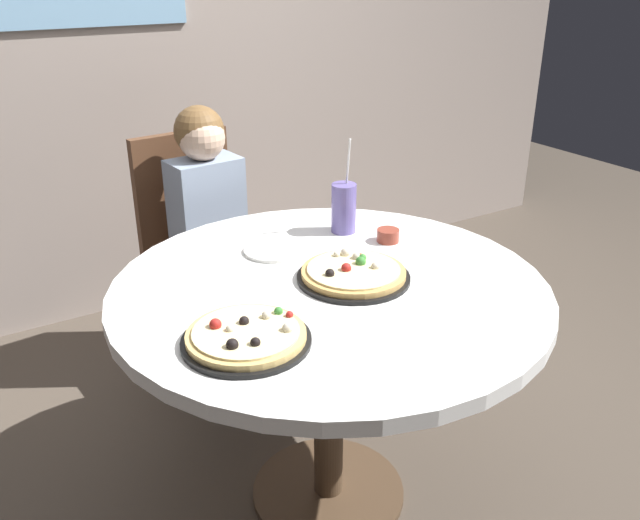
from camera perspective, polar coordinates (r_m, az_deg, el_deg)
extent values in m
plane|color=#4C4238|center=(2.25, 0.71, -19.37)|extent=(8.00, 8.00, 0.00)
cylinder|color=white|center=(1.82, 0.83, -2.56)|extent=(1.20, 1.20, 0.04)
cylinder|color=#4C3826|center=(2.01, 0.76, -11.86)|extent=(0.09, 0.09, 0.69)
cylinder|color=#4C3826|center=(2.24, 0.71, -19.18)|extent=(0.48, 0.48, 0.02)
cube|color=brown|center=(2.66, -9.46, -0.91)|extent=(0.44, 0.44, 0.04)
cube|color=brown|center=(2.72, -11.65, 5.36)|extent=(0.40, 0.08, 0.52)
cylinder|color=brown|center=(2.57, -10.64, -7.73)|extent=(0.04, 0.04, 0.41)
cylinder|color=brown|center=(2.71, -4.24, -5.51)|extent=(0.04, 0.04, 0.41)
cylinder|color=brown|center=(2.84, -13.81, -4.71)|extent=(0.04, 0.04, 0.41)
cylinder|color=brown|center=(2.97, -7.85, -2.86)|extent=(0.04, 0.04, 0.41)
cube|color=#3F4766|center=(2.63, -7.52, -6.15)|extent=(0.27, 0.34, 0.45)
cube|color=#8C9EB7|center=(2.55, -9.65, 3.80)|extent=(0.27, 0.18, 0.44)
sphere|color=beige|center=(2.47, -10.14, 10.33)|extent=(0.17, 0.17, 0.17)
sphere|color=brown|center=(2.48, -10.40, 10.86)|extent=(0.18, 0.18, 0.18)
cylinder|color=black|center=(1.83, 2.89, -1.50)|extent=(0.31, 0.31, 0.01)
cylinder|color=tan|center=(1.83, 2.90, -1.10)|extent=(0.29, 0.29, 0.02)
cylinder|color=beige|center=(1.82, 2.91, -0.79)|extent=(0.26, 0.26, 0.01)
sphere|color=beige|center=(1.82, 4.79, -0.54)|extent=(0.02, 0.02, 0.02)
sphere|color=beige|center=(1.90, 2.21, 0.63)|extent=(0.03, 0.03, 0.03)
sphere|color=#387F33|center=(1.87, 3.67, 0.20)|extent=(0.02, 0.02, 0.02)
sphere|color=beige|center=(1.89, 1.44, 0.46)|extent=(0.02, 0.02, 0.02)
sphere|color=#387F33|center=(1.84, 3.58, -0.19)|extent=(0.03, 0.03, 0.03)
sphere|color=#B2231E|center=(1.81, 2.27, -0.70)|extent=(0.03, 0.03, 0.03)
sphere|color=black|center=(1.78, 0.86, -1.16)|extent=(0.03, 0.03, 0.03)
sphere|color=#B2231E|center=(1.88, 3.48, 0.28)|extent=(0.02, 0.02, 0.02)
sphere|color=beige|center=(1.88, 3.15, 0.29)|extent=(0.02, 0.02, 0.02)
cylinder|color=black|center=(1.55, -6.35, -6.91)|extent=(0.30, 0.30, 0.01)
cylinder|color=#D8B266|center=(1.54, -6.37, -6.46)|extent=(0.28, 0.28, 0.02)
cylinder|color=beige|center=(1.53, -6.39, -6.11)|extent=(0.25, 0.25, 0.01)
sphere|color=black|center=(1.56, -6.54, -5.24)|extent=(0.02, 0.02, 0.02)
sphere|color=black|center=(1.47, -7.56, -7.23)|extent=(0.03, 0.03, 0.03)
sphere|color=beige|center=(1.53, -7.76, -5.89)|extent=(0.02, 0.02, 0.02)
sphere|color=beige|center=(1.58, -4.62, -4.78)|extent=(0.02, 0.02, 0.02)
sphere|color=beige|center=(1.52, -2.81, -5.88)|extent=(0.03, 0.03, 0.03)
sphere|color=#B2231E|center=(1.55, -8.98, -5.50)|extent=(0.03, 0.03, 0.03)
sphere|color=#B2231E|center=(1.58, -2.64, -4.72)|extent=(0.02, 0.02, 0.02)
sphere|color=black|center=(1.48, -5.58, -7.06)|extent=(0.02, 0.02, 0.02)
sphere|color=#387F33|center=(1.59, -3.59, -4.42)|extent=(0.02, 0.02, 0.02)
cylinder|color=#6659A5|center=(2.13, 2.05, 4.48)|extent=(0.08, 0.08, 0.16)
cylinder|color=white|center=(2.10, 2.38, 7.57)|extent=(0.01, 0.04, 0.22)
cylinder|color=brown|center=(2.08, 5.87, 2.11)|extent=(0.07, 0.07, 0.04)
cylinder|color=white|center=(2.01, -4.02, 0.86)|extent=(0.18, 0.18, 0.01)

